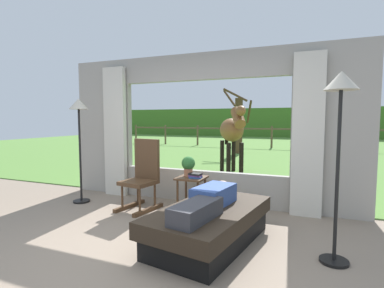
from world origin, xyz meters
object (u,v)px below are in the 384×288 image
at_px(reclining_person, 209,200).
at_px(book_stack, 195,176).
at_px(floor_lamp_left, 79,119).
at_px(potted_plant, 188,165).
at_px(rocking_chair, 143,175).
at_px(horse, 232,131).
at_px(pasture_tree, 239,123).
at_px(side_table, 192,183).
at_px(floor_lamp_right, 340,109).
at_px(recliner_sofa, 210,225).

height_order(reclining_person, book_stack, reclining_person).
bearing_deg(floor_lamp_left, potted_plant, 12.40).
distance_m(rocking_chair, horse, 3.40).
bearing_deg(pasture_tree, reclining_person, -79.35).
bearing_deg(reclining_person, potted_plant, 131.62).
bearing_deg(pasture_tree, horse, -79.18).
xyz_separation_m(book_stack, horse, (-0.18, 3.09, 0.60)).
bearing_deg(potted_plant, side_table, -36.87).
distance_m(potted_plant, floor_lamp_right, 2.51).
distance_m(side_table, pasture_tree, 7.98).
height_order(recliner_sofa, floor_lamp_right, floor_lamp_right).
xyz_separation_m(potted_plant, book_stack, (0.17, -0.12, -0.15)).
bearing_deg(recliner_sofa, side_table, 131.15).
bearing_deg(reclining_person, book_stack, 127.88).
distance_m(reclining_person, pasture_tree, 9.23).
distance_m(reclining_person, horse, 4.32).
relative_size(side_table, book_stack, 2.50).
relative_size(potted_plant, horse, 0.18).
xyz_separation_m(reclining_person, side_table, (-0.68, 1.17, -0.10)).
xyz_separation_m(recliner_sofa, side_table, (-0.68, 1.13, 0.21)).
xyz_separation_m(side_table, floor_lamp_left, (-1.93, -0.35, 1.02)).
xyz_separation_m(potted_plant, floor_lamp_left, (-1.85, -0.41, 0.74)).
distance_m(potted_plant, book_stack, 0.25).
height_order(recliner_sofa, pasture_tree, pasture_tree).
bearing_deg(floor_lamp_right, book_stack, 150.98).
height_order(horse, pasture_tree, pasture_tree).
height_order(recliner_sofa, potted_plant, potted_plant).
height_order(rocking_chair, horse, horse).
bearing_deg(horse, rocking_chair, 52.05).
bearing_deg(floor_lamp_left, book_stack, 8.20).
bearing_deg(side_table, potted_plant, 143.13).
height_order(reclining_person, side_table, reclining_person).
xyz_separation_m(rocking_chair, potted_plant, (0.67, 0.31, 0.16)).
bearing_deg(potted_plant, rocking_chair, -154.93).
distance_m(side_table, floor_lamp_right, 2.53).
xyz_separation_m(reclining_person, floor_lamp_right, (1.31, 0.07, 1.01)).
height_order(potted_plant, pasture_tree, pasture_tree).
height_order(rocking_chair, floor_lamp_left, floor_lamp_left).
bearing_deg(horse, recliner_sofa, 73.83).
distance_m(recliner_sofa, potted_plant, 1.49).
height_order(floor_lamp_right, horse, floor_lamp_right).
bearing_deg(floor_lamp_right, recliner_sofa, -179.27).
xyz_separation_m(side_table, pasture_tree, (-1.02, 7.86, 0.86)).
relative_size(book_stack, floor_lamp_right, 0.11).
xyz_separation_m(floor_lamp_left, horse, (1.83, 3.38, -0.29)).
distance_m(book_stack, horse, 3.15).
distance_m(floor_lamp_left, pasture_tree, 8.26).
distance_m(recliner_sofa, floor_lamp_left, 2.99).
distance_m(rocking_chair, pasture_tree, 8.15).
distance_m(recliner_sofa, book_stack, 1.27).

